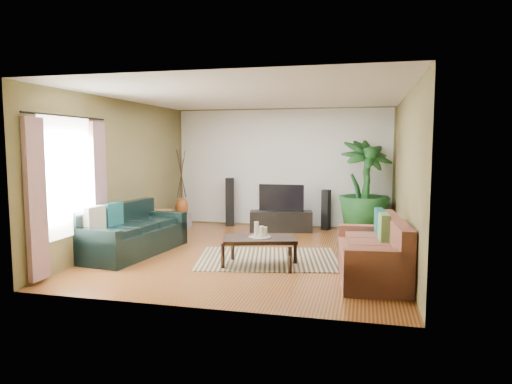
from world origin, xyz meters
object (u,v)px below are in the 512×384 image
(potted_plant, at_px, (364,187))
(side_table, at_px, (159,223))
(sofa_left, at_px, (133,229))
(speaker_right, at_px, (326,210))
(coffee_table, at_px, (260,252))
(pedestal, at_px, (182,221))
(television, at_px, (281,198))
(tv_stand, at_px, (281,221))
(vase, at_px, (182,207))
(sofa_right, at_px, (371,248))
(speaker_left, at_px, (230,202))

(potted_plant, relative_size, side_table, 3.70)
(sofa_left, height_order, speaker_right, speaker_right)
(sofa_left, height_order, potted_plant, potted_plant)
(speaker_right, bearing_deg, coffee_table, -84.40)
(potted_plant, bearing_deg, pedestal, -175.89)
(television, bearing_deg, tv_stand, -90.00)
(coffee_table, relative_size, pedestal, 3.40)
(coffee_table, xyz_separation_m, tv_stand, (-0.19, 2.89, -0.00))
(speaker_right, distance_m, side_table, 3.63)
(speaker_right, bearing_deg, television, -137.99)
(tv_stand, xyz_separation_m, side_table, (-2.36, -1.09, 0.04))
(tv_stand, relative_size, vase, 3.20)
(television, bearing_deg, sofa_left, -129.47)
(sofa_right, height_order, side_table, sofa_right)
(speaker_left, bearing_deg, sofa_right, -64.77)
(tv_stand, bearing_deg, sofa_left, -140.20)
(coffee_table, distance_m, speaker_right, 3.40)
(speaker_left, height_order, potted_plant, potted_plant)
(sofa_left, xyz_separation_m, television, (2.13, 2.59, 0.31))
(tv_stand, bearing_deg, pedestal, 172.88)
(sofa_left, xyz_separation_m, tv_stand, (2.13, 2.57, -0.20))
(speaker_left, relative_size, vase, 2.65)
(coffee_table, relative_size, speaker_right, 1.25)
(speaker_right, relative_size, vase, 2.12)
(coffee_table, xyz_separation_m, pedestal, (-2.44, 2.75, -0.06))
(sofa_left, bearing_deg, side_table, 16.63)
(vase, bearing_deg, speaker_left, 30.46)
(tv_stand, height_order, vase, vase)
(television, bearing_deg, potted_plant, 4.38)
(sofa_left, distance_m, speaker_right, 4.28)
(coffee_table, bearing_deg, speaker_left, 98.61)
(sofa_right, bearing_deg, vase, -131.43)
(speaker_left, relative_size, speaker_right, 1.25)
(vase, bearing_deg, coffee_table, -48.48)
(coffee_table, height_order, television, television)
(sofa_left, relative_size, side_table, 3.96)
(sofa_left, distance_m, coffee_table, 2.35)
(coffee_table, distance_m, vase, 3.68)
(vase, bearing_deg, potted_plant, 4.11)
(potted_plant, bearing_deg, side_table, -163.12)
(television, relative_size, speaker_left, 0.88)
(sofa_right, bearing_deg, sofa_left, -103.17)
(speaker_left, height_order, pedestal, speaker_left)
(potted_plant, bearing_deg, vase, -175.89)
(coffee_table, distance_m, tv_stand, 2.89)
(potted_plant, bearing_deg, television, -175.62)
(vase, bearing_deg, sofa_left, -87.23)
(speaker_right, bearing_deg, vase, -151.74)
(coffee_table, relative_size, speaker_left, 1.00)
(speaker_right, xyz_separation_m, potted_plant, (0.81, -0.28, 0.55))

